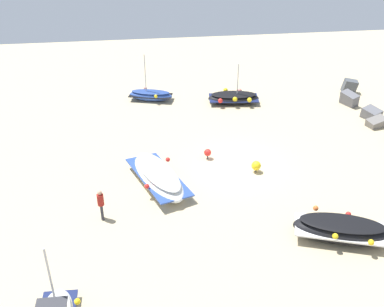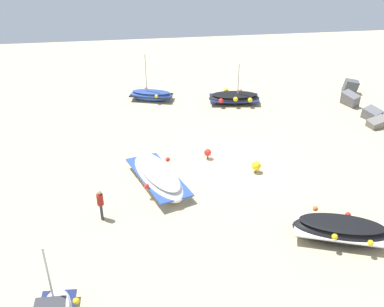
% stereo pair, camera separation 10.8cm
% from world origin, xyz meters
% --- Properties ---
extents(ground_plane, '(57.17, 57.17, 0.00)m').
position_xyz_m(ground_plane, '(0.00, 0.00, 0.00)').
color(ground_plane, '#C6B289').
extents(fishing_boat_0, '(2.24, 3.64, 3.67)m').
position_xyz_m(fishing_boat_0, '(-10.63, -4.50, 0.42)').
color(fishing_boat_0, '#2D4C9E').
rests_on(fishing_boat_0, ground_plane).
extents(fishing_boat_1, '(2.34, 4.07, 3.19)m').
position_xyz_m(fishing_boat_1, '(-9.13, 1.79, 0.44)').
color(fishing_boat_1, black).
rests_on(fishing_boat_1, ground_plane).
extents(fishing_boat_2, '(5.47, 3.52, 1.02)m').
position_xyz_m(fishing_boat_2, '(1.32, -4.82, 0.51)').
color(fishing_boat_2, white).
rests_on(fishing_boat_2, ground_plane).
extents(fishing_boat_3, '(2.98, 4.61, 1.03)m').
position_xyz_m(fishing_boat_3, '(6.99, 3.11, 0.53)').
color(fishing_boat_3, black).
rests_on(fishing_boat_3, ground_plane).
extents(person_walking, '(0.32, 0.32, 1.67)m').
position_xyz_m(person_walking, '(3.96, -7.75, 0.96)').
color(person_walking, '#2D2D38').
rests_on(person_walking, ground_plane).
extents(mooring_buoy_0, '(0.44, 0.44, 0.64)m').
position_xyz_m(mooring_buoy_0, '(-1.06, -1.65, 0.41)').
color(mooring_buoy_0, '#3F3F42').
rests_on(mooring_buoy_0, ground_plane).
extents(mooring_buoy_1, '(0.55, 0.55, 0.70)m').
position_xyz_m(mooring_buoy_1, '(0.84, 0.83, 0.42)').
color(mooring_buoy_1, '#3F3F42').
rests_on(mooring_buoy_1, ground_plane).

